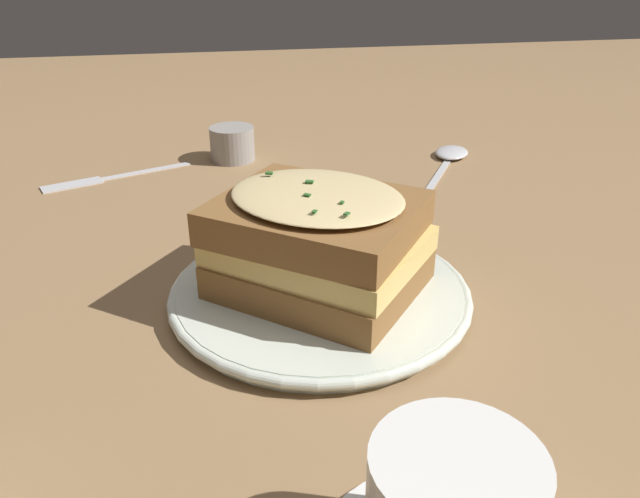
{
  "coord_description": "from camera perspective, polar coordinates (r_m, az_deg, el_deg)",
  "views": [
    {
      "loc": [
        0.07,
        0.4,
        0.26
      ],
      "look_at": [
        -0.01,
        -0.01,
        0.05
      ],
      "focal_mm": 35.0,
      "sensor_mm": 36.0,
      "label": 1
    }
  ],
  "objects": [
    {
      "name": "condiment_pot",
      "position": [
        0.8,
        -8.02,
        9.51
      ],
      "size": [
        0.06,
        0.06,
        0.04
      ],
      "primitive_type": "cylinder",
      "color": "gray",
      "rests_on": "ground_plane"
    },
    {
      "name": "fork",
      "position": [
        0.78,
        -19.41,
        6.07
      ],
      "size": [
        0.17,
        0.08,
        0.0
      ],
      "rotation": [
        0.0,
        0.0,
        5.08
      ],
      "color": "silver",
      "rests_on": "ground_plane"
    },
    {
      "name": "spoon",
      "position": [
        0.82,
        11.82,
        8.41
      ],
      "size": [
        0.11,
        0.15,
        0.01
      ],
      "rotation": [
        0.0,
        0.0,
        2.58
      ],
      "color": "silver",
      "rests_on": "ground_plane"
    },
    {
      "name": "dinner_plate",
      "position": [
        0.49,
        0.0,
        -4.06
      ],
      "size": [
        0.23,
        0.23,
        0.01
      ],
      "color": "silver",
      "rests_on": "ground_plane"
    },
    {
      "name": "sandwich",
      "position": [
        0.46,
        -0.12,
        0.73
      ],
      "size": [
        0.19,
        0.18,
        0.08
      ],
      "rotation": [
        0.0,
        0.0,
        2.45
      ],
      "color": "brown",
      "rests_on": "dinner_plate"
    },
    {
      "name": "ground_plane",
      "position": [
        0.48,
        -1.07,
        -5.49
      ],
      "size": [
        2.4,
        2.4,
        0.0
      ],
      "primitive_type": "plane",
      "color": "olive"
    }
  ]
}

